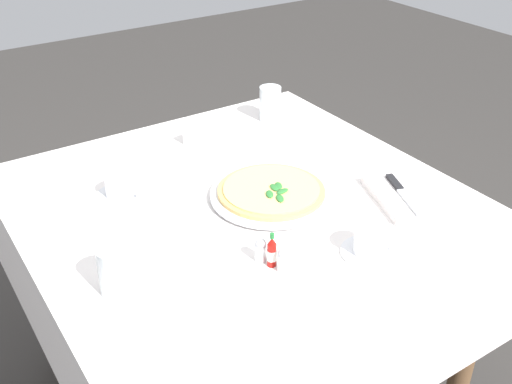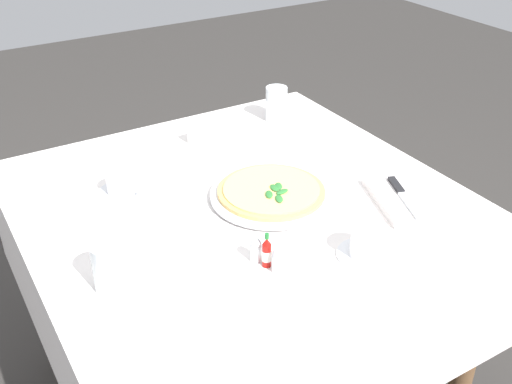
{
  "view_description": "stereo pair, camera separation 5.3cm",
  "coord_description": "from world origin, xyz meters",
  "px_view_note": "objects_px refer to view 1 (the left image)",
  "views": [
    {
      "loc": [
        1.12,
        -0.69,
        1.53
      ],
      "look_at": [
        0.02,
        0.03,
        0.74
      ],
      "focal_mm": 42.78,
      "sensor_mm": 36.0,
      "label": 1
    },
    {
      "loc": [
        1.15,
        -0.65,
        1.53
      ],
      "look_at": [
        0.02,
        0.03,
        0.74
      ],
      "focal_mm": 42.78,
      "sensor_mm": 36.0,
      "label": 2
    }
  ],
  "objects_px": {
    "water_glass_far_right": "(270,105)",
    "menu_card": "(195,132)",
    "dinner_knife": "(402,192)",
    "salt_shaker": "(283,261)",
    "coffee_cup_near_left": "(371,242)",
    "pepper_shaker": "(261,251)",
    "napkin_folded": "(401,197)",
    "pizza_plate": "(271,195)",
    "pizza": "(271,190)",
    "water_glass_center_back": "(117,273)",
    "coffee_cup_far_left": "(121,187)",
    "hot_sauce_bottle": "(272,252)"
  },
  "relations": [
    {
      "from": "coffee_cup_near_left",
      "to": "napkin_folded",
      "type": "height_order",
      "value": "coffee_cup_near_left"
    },
    {
      "from": "water_glass_center_back",
      "to": "pepper_shaker",
      "type": "height_order",
      "value": "water_glass_center_back"
    },
    {
      "from": "pizza_plate",
      "to": "water_glass_center_back",
      "type": "height_order",
      "value": "water_glass_center_back"
    },
    {
      "from": "napkin_folded",
      "to": "pizza_plate",
      "type": "bearing_deg",
      "value": -105.11
    },
    {
      "from": "water_glass_center_back",
      "to": "dinner_knife",
      "type": "height_order",
      "value": "water_glass_center_back"
    },
    {
      "from": "dinner_knife",
      "to": "water_glass_center_back",
      "type": "bearing_deg",
      "value": -73.43
    },
    {
      "from": "coffee_cup_near_left",
      "to": "pepper_shaker",
      "type": "bearing_deg",
      "value": -117.6
    },
    {
      "from": "coffee_cup_far_left",
      "to": "pepper_shaker",
      "type": "xyz_separation_m",
      "value": [
        0.42,
        0.15,
        -0.0
      ]
    },
    {
      "from": "pizza_plate",
      "to": "menu_card",
      "type": "height_order",
      "value": "menu_card"
    },
    {
      "from": "pizza_plate",
      "to": "coffee_cup_near_left",
      "type": "bearing_deg",
      "value": 9.28
    },
    {
      "from": "pizza",
      "to": "water_glass_far_right",
      "type": "bearing_deg",
      "value": 146.01
    },
    {
      "from": "water_glass_center_back",
      "to": "coffee_cup_near_left",
      "type": "bearing_deg",
      "value": 70.2
    },
    {
      "from": "pepper_shaker",
      "to": "water_glass_center_back",
      "type": "bearing_deg",
      "value": -103.6
    },
    {
      "from": "pizza_plate",
      "to": "pepper_shaker",
      "type": "bearing_deg",
      "value": -39.65
    },
    {
      "from": "napkin_folded",
      "to": "pepper_shaker",
      "type": "bearing_deg",
      "value": -68.96
    },
    {
      "from": "coffee_cup_far_left",
      "to": "dinner_knife",
      "type": "bearing_deg",
      "value": 55.13
    },
    {
      "from": "coffee_cup_near_left",
      "to": "coffee_cup_far_left",
      "type": "bearing_deg",
      "value": -145.53
    },
    {
      "from": "coffee_cup_near_left",
      "to": "napkin_folded",
      "type": "bearing_deg",
      "value": 119.91
    },
    {
      "from": "pizza_plate",
      "to": "salt_shaker",
      "type": "xyz_separation_m",
      "value": [
        0.26,
        -0.14,
        0.01
      ]
    },
    {
      "from": "coffee_cup_near_left",
      "to": "water_glass_center_back",
      "type": "bearing_deg",
      "value": -109.8
    },
    {
      "from": "dinner_knife",
      "to": "menu_card",
      "type": "distance_m",
      "value": 0.65
    },
    {
      "from": "pizza",
      "to": "salt_shaker",
      "type": "bearing_deg",
      "value": -29.66
    },
    {
      "from": "coffee_cup_near_left",
      "to": "water_glass_far_right",
      "type": "xyz_separation_m",
      "value": [
        -0.72,
        0.22,
        0.02
      ]
    },
    {
      "from": "coffee_cup_far_left",
      "to": "menu_card",
      "type": "relative_size",
      "value": 1.46
    },
    {
      "from": "pizza",
      "to": "coffee_cup_near_left",
      "type": "relative_size",
      "value": 2.09
    },
    {
      "from": "pizza",
      "to": "menu_card",
      "type": "height_order",
      "value": "menu_card"
    },
    {
      "from": "pizza_plate",
      "to": "coffee_cup_near_left",
      "type": "xyz_separation_m",
      "value": [
        0.31,
        0.05,
        0.02
      ]
    },
    {
      "from": "coffee_cup_near_left",
      "to": "pepper_shaker",
      "type": "xyz_separation_m",
      "value": [
        -0.11,
        -0.22,
        -0.01
      ]
    },
    {
      "from": "napkin_folded",
      "to": "pepper_shaker",
      "type": "distance_m",
      "value": 0.44
    },
    {
      "from": "menu_card",
      "to": "coffee_cup_far_left",
      "type": "bearing_deg",
      "value": -159.82
    },
    {
      "from": "dinner_knife",
      "to": "salt_shaker",
      "type": "distance_m",
      "value": 0.42
    },
    {
      "from": "water_glass_far_right",
      "to": "salt_shaker",
      "type": "height_order",
      "value": "water_glass_far_right"
    },
    {
      "from": "pepper_shaker",
      "to": "salt_shaker",
      "type": "bearing_deg",
      "value": 19.65
    },
    {
      "from": "pizza",
      "to": "menu_card",
      "type": "bearing_deg",
      "value": -179.86
    },
    {
      "from": "pizza_plate",
      "to": "water_glass_far_right",
      "type": "distance_m",
      "value": 0.49
    },
    {
      "from": "coffee_cup_near_left",
      "to": "coffee_cup_far_left",
      "type": "height_order",
      "value": "coffee_cup_near_left"
    },
    {
      "from": "pizza",
      "to": "napkin_folded",
      "type": "bearing_deg",
      "value": 55.74
    },
    {
      "from": "pizza",
      "to": "water_glass_far_right",
      "type": "distance_m",
      "value": 0.49
    },
    {
      "from": "pepper_shaker",
      "to": "water_glass_far_right",
      "type": "bearing_deg",
      "value": 144.03
    },
    {
      "from": "pizza",
      "to": "dinner_knife",
      "type": "relative_size",
      "value": 1.44
    },
    {
      "from": "water_glass_center_back",
      "to": "water_glass_far_right",
      "type": "height_order",
      "value": "water_glass_far_right"
    },
    {
      "from": "coffee_cup_far_left",
      "to": "salt_shaker",
      "type": "bearing_deg",
      "value": 19.56
    },
    {
      "from": "water_glass_far_right",
      "to": "menu_card",
      "type": "relative_size",
      "value": 1.24
    },
    {
      "from": "hot_sauce_bottle",
      "to": "menu_card",
      "type": "xyz_separation_m",
      "value": [
        -0.63,
        0.15,
        -0.0
      ]
    },
    {
      "from": "dinner_knife",
      "to": "menu_card",
      "type": "xyz_separation_m",
      "value": [
        -0.59,
        -0.27,
        0.01
      ]
    },
    {
      "from": "salt_shaker",
      "to": "pizza",
      "type": "bearing_deg",
      "value": 150.34
    },
    {
      "from": "hot_sauce_bottle",
      "to": "menu_card",
      "type": "distance_m",
      "value": 0.65
    },
    {
      "from": "pizza",
      "to": "pepper_shaker",
      "type": "distance_m",
      "value": 0.26
    },
    {
      "from": "pizza",
      "to": "hot_sauce_bottle",
      "type": "relative_size",
      "value": 3.28
    },
    {
      "from": "napkin_folded",
      "to": "water_glass_far_right",
      "type": "bearing_deg",
      "value": -161.04
    }
  ]
}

